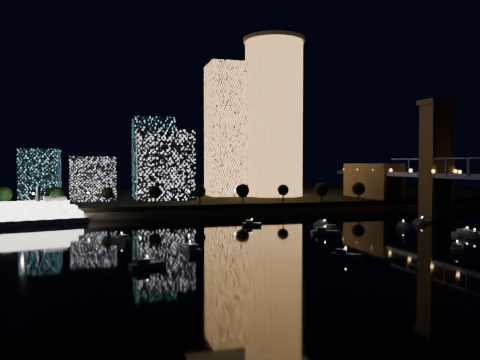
# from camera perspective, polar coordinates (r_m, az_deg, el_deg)

# --- Properties ---
(ground) EXTENTS (520.00, 520.00, 0.00)m
(ground) POSITION_cam_1_polar(r_m,az_deg,el_deg) (139.54, 14.66, -7.51)
(ground) COLOR black
(ground) RESTS_ON ground
(far_bank) EXTENTS (420.00, 160.00, 5.00)m
(far_bank) POSITION_cam_1_polar(r_m,az_deg,el_deg) (287.82, -1.79, -2.06)
(far_bank) COLOR black
(far_bank) RESTS_ON ground
(seawall) EXTENTS (420.00, 6.00, 3.00)m
(seawall) POSITION_cam_1_polar(r_m,az_deg,el_deg) (213.40, 3.36, -3.76)
(seawall) COLOR #6B5E4C
(seawall) RESTS_ON ground
(tower_cylindrical) EXTENTS (34.00, 34.00, 87.28)m
(tower_cylindrical) POSITION_cam_1_polar(r_m,az_deg,el_deg) (264.36, 4.14, 7.61)
(tower_cylindrical) COLOR #FFA751
(tower_cylindrical) RESTS_ON far_bank
(tower_rectangular) EXTENTS (23.14, 23.14, 73.62)m
(tower_rectangular) POSITION_cam_1_polar(r_m,az_deg,el_deg) (265.51, -1.42, 6.08)
(tower_rectangular) COLOR #FFA751
(tower_rectangular) RESTS_ON far_bank
(midrise_blocks) EXTENTS (82.59, 37.57, 41.50)m
(midrise_blocks) POSITION_cam_1_polar(r_m,az_deg,el_deg) (244.88, -12.81, 1.73)
(midrise_blocks) COLOR silver
(midrise_blocks) RESTS_ON far_bank
(riverboat) EXTENTS (50.65, 20.29, 14.97)m
(riverboat) POSITION_cam_1_polar(r_m,az_deg,el_deg) (191.99, -25.72, -3.89)
(riverboat) COLOR silver
(riverboat) RESTS_ON ground
(motorboats) EXTENTS (119.72, 67.93, 2.78)m
(motorboats) POSITION_cam_1_polar(r_m,az_deg,el_deg) (149.17, 12.18, -6.56)
(motorboats) COLOR silver
(motorboats) RESTS_ON ground
(esplanade_trees) EXTENTS (166.41, 6.49, 8.75)m
(esplanade_trees) POSITION_cam_1_polar(r_m,az_deg,el_deg) (211.53, -3.71, -1.37)
(esplanade_trees) COLOR black
(esplanade_trees) RESTS_ON far_bank
(street_lamps) EXTENTS (132.70, 0.70, 5.65)m
(street_lamps) POSITION_cam_1_polar(r_m,az_deg,el_deg) (215.88, -6.26, -1.70)
(street_lamps) COLOR black
(street_lamps) RESTS_ON far_bank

